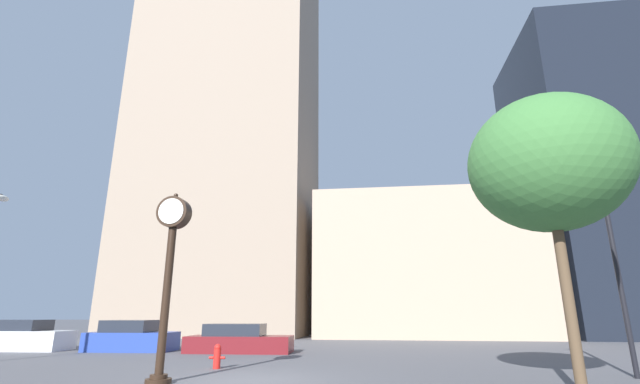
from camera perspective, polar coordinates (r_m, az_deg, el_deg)
ground_plane at (r=12.27m, az=-9.52°, el=-23.63°), size 200.00×200.00×0.00m
building_tall_tower at (r=41.66m, az=-11.74°, el=8.79°), size 15.02×12.00×37.67m
building_storefront_row at (r=36.04m, az=13.41°, el=-9.85°), size 16.21×12.00×10.40m
building_glass_modern at (r=41.84m, az=34.28°, el=1.52°), size 12.80×12.00×24.42m
street_clock at (r=12.38m, az=-19.36°, el=-8.19°), size 0.87×0.65×4.96m
car_white at (r=25.83m, az=-35.02°, el=-15.57°), size 4.52×1.98×1.39m
car_blue at (r=22.96m, az=-23.85°, el=-17.36°), size 4.01×2.13×1.38m
car_maroon at (r=20.66m, az=-10.82°, el=-18.86°), size 4.75×1.89×1.24m
fire_hydrant_near at (r=15.01m, az=-13.54°, el=-20.49°), size 0.52×0.23×0.75m
street_lamp_right at (r=15.65m, az=33.66°, el=-5.14°), size 0.36×1.57×5.78m
bare_tree at (r=11.70m, az=28.07°, el=3.28°), size 3.67×3.67×6.83m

